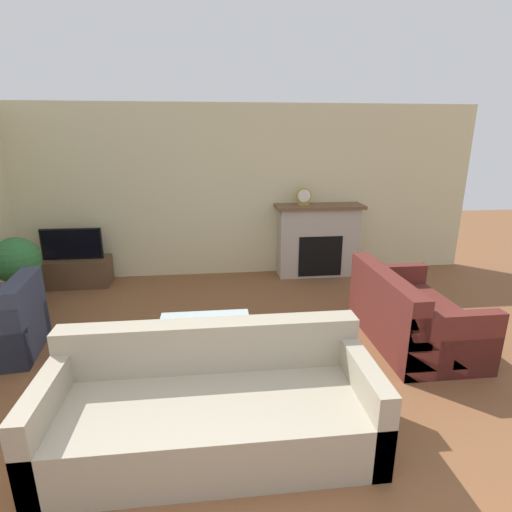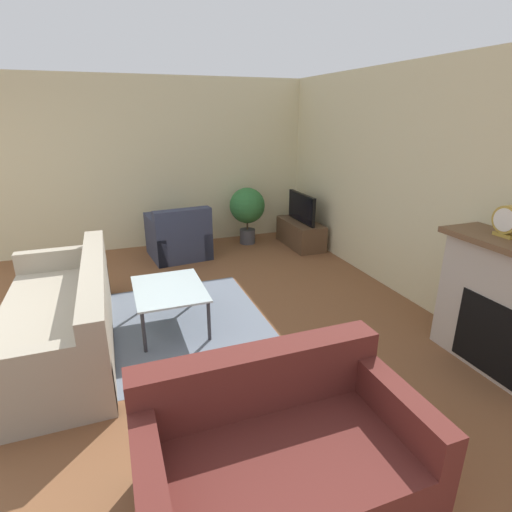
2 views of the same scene
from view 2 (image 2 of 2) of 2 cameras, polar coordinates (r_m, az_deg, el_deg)
wall_back at (r=5.13m, az=20.54°, el=9.59°), size 8.79×0.06×2.70m
wall_left at (r=6.85m, az=-13.89°, el=12.54°), size 0.06×7.99×2.70m
area_rug at (r=4.44m, az=-11.35°, el=-9.60°), size 2.10×1.91×0.00m
tv_stand at (r=6.84m, az=6.38°, el=3.21°), size 1.02×0.46×0.42m
tv at (r=6.72m, az=6.50°, el=6.87°), size 0.88×0.06×0.47m
couch_sectional at (r=4.26m, az=-25.91°, el=-8.34°), size 2.36×0.97×0.82m
couch_loveseat at (r=2.56m, az=3.27°, el=-27.01°), size 0.94×1.56×0.82m
armchair_by_window at (r=6.34m, az=-10.96°, el=2.47°), size 0.93×0.94×0.82m
coffee_table at (r=4.25m, az=-12.29°, el=-4.99°), size 0.90×0.71×0.44m
potted_plant at (r=6.82m, az=-1.26°, el=6.89°), size 0.60×0.60×0.97m
mantel_clock at (r=3.92m, az=32.20°, el=4.28°), size 0.24×0.07×0.27m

